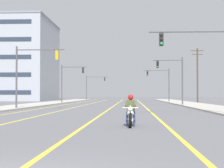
# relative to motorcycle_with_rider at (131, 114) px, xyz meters

# --- Properties ---
(lane_stripe_center) EXTENTS (0.16, 100.00, 0.01)m
(lane_stripe_center) POSITION_rel_motorcycle_with_rider_xyz_m (-2.12, 34.01, -0.58)
(lane_stripe_center) COLOR yellow
(lane_stripe_center) RESTS_ON ground
(lane_stripe_left) EXTENTS (0.16, 100.00, 0.01)m
(lane_stripe_left) POSITION_rel_motorcycle_with_rider_xyz_m (-6.21, 34.01, -0.58)
(lane_stripe_left) COLOR yellow
(lane_stripe_left) RESTS_ON ground
(lane_stripe_right) EXTENTS (0.16, 100.00, 0.01)m
(lane_stripe_right) POSITION_rel_motorcycle_with_rider_xyz_m (1.65, 34.01, -0.58)
(lane_stripe_right) COLOR yellow
(lane_stripe_right) RESTS_ON ground
(lane_stripe_far_left) EXTENTS (0.16, 100.00, 0.01)m
(lane_stripe_far_left) POSITION_rel_motorcycle_with_rider_xyz_m (-9.14, 34.01, -0.58)
(lane_stripe_far_left) COLOR yellow
(lane_stripe_far_left) RESTS_ON ground
(sidewalk_kerb_right) EXTENTS (4.40, 110.00, 0.14)m
(sidewalk_kerb_right) POSITION_rel_motorcycle_with_rider_xyz_m (8.42, 29.01, -0.52)
(sidewalk_kerb_right) COLOR #ADA89E
(sidewalk_kerb_right) RESTS_ON ground
(sidewalk_kerb_left) EXTENTS (4.40, 110.00, 0.14)m
(sidewalk_kerb_left) POSITION_rel_motorcycle_with_rider_xyz_m (-12.73, 29.01, -0.52)
(sidewalk_kerb_left) COLOR #ADA89E
(sidewalk_kerb_left) RESTS_ON ground
(motorcycle_with_rider) EXTENTS (0.70, 2.19, 1.46)m
(motorcycle_with_rider) POSITION_rel_motorcycle_with_rider_xyz_m (0.00, 0.00, 0.00)
(motorcycle_with_rider) COLOR black
(motorcycle_with_rider) RESTS_ON ground
(traffic_signal_near_right) EXTENTS (5.80, 0.42, 6.20)m
(traffic_signal_near_right) POSITION_rel_motorcycle_with_rider_xyz_m (5.31, 9.19, 3.57)
(traffic_signal_near_right) COLOR #47474C
(traffic_signal_near_right) RESTS_ON ground
(traffic_signal_near_left) EXTENTS (4.86, 0.37, 6.20)m
(traffic_signal_near_left) POSITION_rel_motorcycle_with_rider_xyz_m (-9.89, 19.20, 3.51)
(traffic_signal_near_left) COLOR #47474C
(traffic_signal_near_left) RESTS_ON ground
(traffic_signal_mid_right) EXTENTS (3.80, 0.37, 6.20)m
(traffic_signal_mid_right) POSITION_rel_motorcycle_with_rider_xyz_m (5.56, 31.09, 3.44)
(traffic_signal_mid_right) COLOR #47474C
(traffic_signal_mid_right) RESTS_ON ground
(traffic_signal_mid_left) EXTENTS (4.19, 0.46, 6.20)m
(traffic_signal_mid_left) POSITION_rel_motorcycle_with_rider_xyz_m (-9.97, 42.60, 3.47)
(traffic_signal_mid_left) COLOR #47474C
(traffic_signal_mid_left) RESTS_ON ground
(traffic_signal_far_right) EXTENTS (4.73, 0.37, 6.20)m
(traffic_signal_far_right) POSITION_rel_motorcycle_with_rider_xyz_m (5.67, 51.80, 3.50)
(traffic_signal_far_right) COLOR #47474C
(traffic_signal_far_right) RESTS_ON ground
(traffic_signal_far_left) EXTENTS (5.53, 0.55, 6.20)m
(traffic_signal_far_left) POSITION_rel_motorcycle_with_rider_xyz_m (-9.62, 77.13, 3.55)
(traffic_signal_far_left) COLOR #47474C
(traffic_signal_far_left) RESTS_ON ground
(utility_pole_right_far) EXTENTS (2.26, 0.26, 9.42)m
(utility_pole_right_far) POSITION_rel_motorcycle_with_rider_xyz_m (11.53, 48.11, 4.48)
(utility_pole_right_far) COLOR #4C3828
(utility_pole_right_far) RESTS_ON ground
(apartment_building_far_left_block) EXTENTS (23.37, 21.24, 18.87)m
(apartment_building_far_left_block) POSITION_rel_motorcycle_with_rider_xyz_m (-30.35, 69.79, 8.86)
(apartment_building_far_left_block) COLOR #999EA8
(apartment_building_far_left_block) RESTS_ON ground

